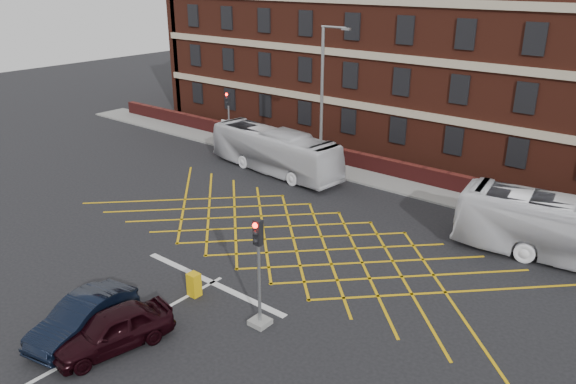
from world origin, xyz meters
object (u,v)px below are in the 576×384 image
Objects in this scene: traffic_light_near at (259,283)px; traffic_light_far at (229,126)px; direction_signs at (227,130)px; car_navy at (83,317)px; utility_cabinet at (194,285)px; street_lamp at (322,134)px; bus_left at (275,151)px; car_maroon at (112,329)px.

traffic_light_far is at bearing 137.43° from traffic_light_near.
direction_signs is (-16.78, 15.23, -0.39)m from traffic_light_near.
utility_cabinet is at bearing 63.18° from car_navy.
car_navy is 4.44m from utility_cabinet.
street_lamp is at bearing 117.17° from traffic_light_near.
bus_left reaches higher than car_navy.
bus_left is at bearing -16.06° from direction_signs.
direction_signs is at bearing 80.28° from bus_left.
traffic_light_far is (-11.92, 19.58, 1.06)m from car_navy.
bus_left is 2.35× the size of car_navy.
car_navy is 1.96× the size of direction_signs.
car_maroon is at bearing -54.85° from direction_signs.
traffic_light_near is (3.08, 4.22, 1.04)m from car_maroon.
utility_cabinet is (3.36, -13.35, -2.82)m from street_lamp.
car_navy is at bearing -104.97° from utility_cabinet.
car_maroon is at bearing -85.40° from utility_cabinet.
street_lamp reaches higher than traffic_light_far.
bus_left is 10.12× the size of utility_cabinet.
traffic_light_near is 22.36m from traffic_light_far.
street_lamp is 4.32× the size of direction_signs.
car_navy is 22.94m from traffic_light_far.
traffic_light_near is 1.00× the size of traffic_light_far.
car_navy is 17.96m from street_lamp.
bus_left is 6.00m from traffic_light_far.
street_lamp reaches higher than direction_signs.
bus_left is 2.37× the size of traffic_light_far.
traffic_light_far is 4.28× the size of utility_cabinet.
traffic_light_far is 1.94× the size of direction_signs.
street_lamp is (-2.21, 17.63, 2.61)m from car_navy.
car_navy is (6.15, -17.93, -0.70)m from bus_left.
car_navy is at bearing -82.85° from street_lamp.
street_lamp is at bearing 104.12° from utility_cabinet.
direction_signs is (-13.70, 19.45, 0.66)m from car_maroon.
traffic_light_near is 14.90m from street_lamp.
car_maroon reaches higher than car_navy.
bus_left is 2.39× the size of car_maroon.
traffic_light_near is (4.55, 4.45, 1.06)m from car_navy.
direction_signs is 2.20× the size of utility_cabinet.
traffic_light_far is at bearing 168.67° from street_lamp.
bus_left is at bearing 97.10° from car_navy.
car_maroon is 17.98m from street_lamp.
car_maroon is at bearing -2.90° from car_navy.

